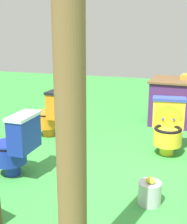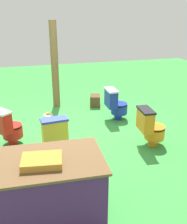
{
  "view_description": "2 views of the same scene",
  "coord_description": "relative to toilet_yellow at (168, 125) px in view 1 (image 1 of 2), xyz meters",
  "views": [
    {
      "loc": [
        0.64,
        -3.16,
        1.63
      ],
      "look_at": [
        -0.61,
        0.75,
        0.5
      ],
      "focal_mm": 49.91,
      "sensor_mm": 36.0,
      "label": 1
    },
    {
      "loc": [
        0.8,
        4.88,
        2.37
      ],
      "look_at": [
        -0.44,
        0.39,
        0.54
      ],
      "focal_mm": 42.34,
      "sensor_mm": 36.0,
      "label": 2
    }
  ],
  "objects": [
    {
      "name": "wooden_post",
      "position": [
        -0.39,
        -2.45,
        0.69
      ],
      "size": [
        0.18,
        0.18,
        2.13
      ],
      "primitive_type": "cylinder",
      "color": "brown",
      "rests_on": "ground"
    },
    {
      "name": "toilet_yellow",
      "position": [
        0.0,
        0.0,
        0.0
      ],
      "size": [
        0.45,
        0.53,
        0.73
      ],
      "rotation": [
        0.0,
        0.0,
        3.24
      ],
      "color": "yellow",
      "rests_on": "ground"
    },
    {
      "name": "lemon_bucket",
      "position": [
        -0.04,
        -1.35,
        -0.26
      ],
      "size": [
        0.22,
        0.22,
        0.28
      ],
      "color": "#B7B7BF",
      "rests_on": "ground"
    },
    {
      "name": "ground",
      "position": [
        -0.38,
        -0.86,
        -0.37
      ],
      "size": [
        14.0,
        14.0,
        0.0
      ],
      "primitive_type": "plane",
      "color": "green"
    },
    {
      "name": "toilet_blue",
      "position": [
        -1.54,
        -1.21,
        -0.0
      ],
      "size": [
        0.5,
        0.44,
        0.73
      ],
      "rotation": [
        0.0,
        0.0,
        1.56
      ],
      "color": "#192D9E",
      "rests_on": "ground"
    },
    {
      "name": "toilet_orange",
      "position": [
        -1.73,
        0.11,
        -0.0
      ],
      "size": [
        0.52,
        0.45,
        0.73
      ],
      "rotation": [
        0.0,
        0.0,
        1.49
      ],
      "color": "orange",
      "rests_on": "ground"
    }
  ]
}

